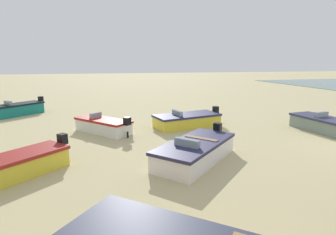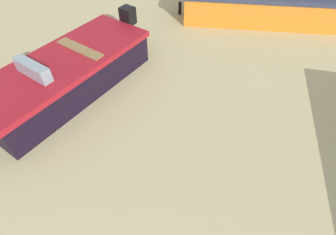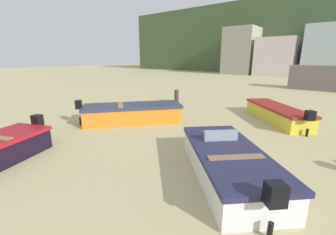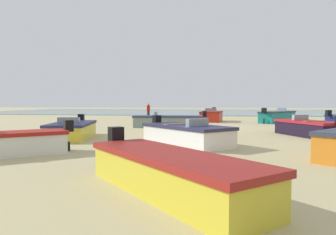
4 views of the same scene
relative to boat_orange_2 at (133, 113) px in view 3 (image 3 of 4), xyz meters
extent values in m
cube|color=#9F9A8A|center=(-8.55, 36.52, 3.86)|extent=(5.57, 6.03, 8.63)
cube|color=silver|center=(-2.02, 36.60, 2.78)|extent=(6.37, 6.20, 6.46)
cube|color=#B0C5CB|center=(4.48, 36.63, 3.57)|extent=(4.71, 6.26, 8.04)
cube|color=orange|center=(0.01, 0.01, -0.07)|extent=(4.18, 4.58, 0.77)
cube|color=#30354A|center=(0.01, 0.01, 0.38)|extent=(4.30, 4.71, 0.12)
cube|color=black|center=(-1.58, -1.91, 0.56)|extent=(0.43, 0.42, 0.40)
cylinder|color=black|center=(-1.58, -1.91, -0.26)|extent=(0.14, 0.14, 0.38)
cube|color=olive|center=(-0.36, -0.43, 0.43)|extent=(1.19, 1.04, 0.08)
cube|color=black|center=(-0.66, -4.11, 0.45)|extent=(0.40, 0.38, 0.40)
cylinder|color=black|center=(-0.66, -4.11, -0.29)|extent=(0.13, 0.13, 0.33)
cube|color=white|center=(5.89, -2.03, -0.12)|extent=(3.93, 4.00, 0.67)
cube|color=#262646|center=(5.89, -2.03, 0.28)|extent=(4.06, 4.13, 0.12)
cube|color=black|center=(7.39, -3.59, 0.46)|extent=(0.42, 0.42, 0.40)
cylinder|color=black|center=(7.39, -3.59, -0.29)|extent=(0.14, 0.14, 0.33)
cube|color=#8C9EA8|center=(5.40, -1.53, 0.48)|extent=(0.85, 0.82, 0.28)
cube|color=#8D684B|center=(6.23, -2.39, 0.33)|extent=(1.17, 1.13, 0.08)
cube|color=gold|center=(5.57, 4.69, -0.13)|extent=(3.80, 3.97, 0.65)
cube|color=maroon|center=(5.57, 4.69, 0.25)|extent=(3.93, 4.10, 0.12)
cube|color=black|center=(7.15, 2.98, 0.43)|extent=(0.43, 0.42, 0.40)
cylinder|color=black|center=(7.15, 2.98, -0.29)|extent=(0.14, 0.14, 0.32)
cylinder|color=#422C2A|center=(-1.25, 5.42, 0.00)|extent=(0.30, 0.30, 0.90)
camera|label=1|loc=(-3.60, 1.34, 3.39)|focal=28.85mm
camera|label=2|loc=(5.16, -6.72, 3.48)|focal=28.97mm
camera|label=3|loc=(7.98, -7.26, 2.68)|focal=23.61mm
camera|label=4|loc=(4.71, 10.28, 1.24)|focal=32.94mm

